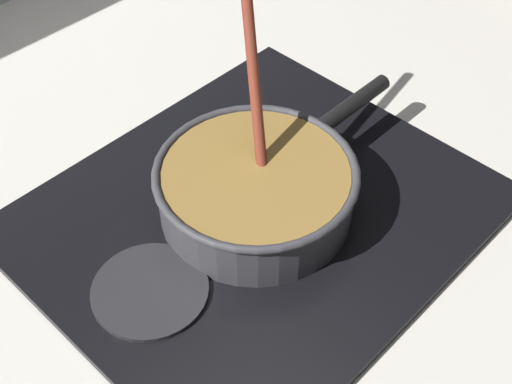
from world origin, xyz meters
TOP-DOWN VIEW (x-y plane):
  - ground at (0.00, 0.00)m, footprint 2.40×1.60m
  - hob_plate at (0.02, 0.09)m, footprint 0.56×0.48m
  - burner_ring at (0.02, 0.09)m, footprint 0.19×0.19m
  - spare_burner at (-0.16, 0.09)m, footprint 0.14×0.14m
  - cooking_pan at (0.02, 0.09)m, footprint 0.39×0.26m

SIDE VIEW (x-z plane):
  - ground at x=0.00m, z-range -0.04..0.00m
  - hob_plate at x=0.02m, z-range 0.00..0.01m
  - spare_burner at x=-0.16m, z-range 0.01..0.02m
  - burner_ring at x=0.02m, z-range 0.01..0.02m
  - cooking_pan at x=0.02m, z-range -0.09..0.20m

